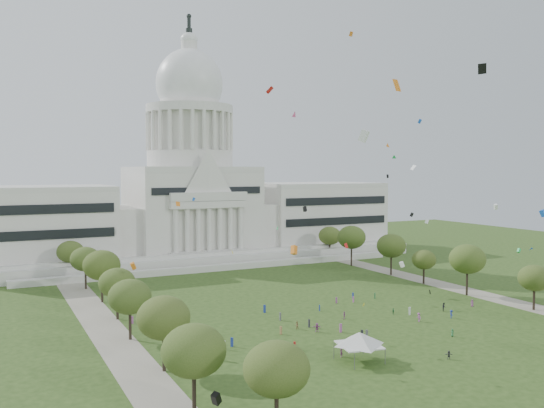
{
  "coord_description": "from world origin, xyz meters",
  "views": [
    {
      "loc": [
        -69.96,
        -94.43,
        33.32
      ],
      "look_at": [
        0.0,
        45.0,
        24.0
      ],
      "focal_mm": 38.0,
      "sensor_mm": 36.0,
      "label": 1
    }
  ],
  "objects": [
    {
      "name": "ground",
      "position": [
        0.0,
        0.0,
        0.0
      ],
      "size": [
        400.0,
        400.0,
        0.0
      ],
      "primitive_type": "plane",
      "color": "#294316",
      "rests_on": "ground"
    },
    {
      "name": "capitol",
      "position": [
        0.0,
        113.59,
        22.3
      ],
      "size": [
        160.0,
        64.5,
        91.3
      ],
      "color": "beige",
      "rests_on": "ground"
    },
    {
      "name": "path_left",
      "position": [
        -48.0,
        30.0,
        0.02
      ],
      "size": [
        8.0,
        160.0,
        0.04
      ],
      "primitive_type": "cube",
      "color": "gray",
      "rests_on": "ground"
    },
    {
      "name": "path_right",
      "position": [
        48.0,
        30.0,
        0.02
      ],
      "size": [
        8.0,
        160.0,
        0.04
      ],
      "primitive_type": "cube",
      "color": "gray",
      "rests_on": "ground"
    },
    {
      "name": "row_tree_l_0",
      "position": [
        -45.26,
        -21.68,
        8.95
      ],
      "size": [
        8.85,
        8.85,
        12.59
      ],
      "color": "black",
      "rests_on": "ground"
    },
    {
      "name": "row_tree_l_1",
      "position": [
        -44.07,
        -2.96,
        8.95
      ],
      "size": [
        8.86,
        8.86,
        12.59
      ],
      "color": "black",
      "rests_on": "ground"
    },
    {
      "name": "row_tree_r_1",
      "position": [
        46.22,
        -1.75,
        7.66
      ],
      "size": [
        7.58,
        7.58,
        10.78
      ],
      "color": "black",
      "rests_on": "ground"
    },
    {
      "name": "row_tree_l_2",
      "position": [
        -45.04,
        17.3,
        8.51
      ],
      "size": [
        8.42,
        8.42,
        11.97
      ],
      "color": "black",
      "rests_on": "ground"
    },
    {
      "name": "row_tree_r_2",
      "position": [
        44.17,
        17.44,
        9.66
      ],
      "size": [
        9.55,
        9.55,
        13.58
      ],
      "color": "black",
      "rests_on": "ground"
    },
    {
      "name": "row_tree_l_3",
      "position": [
        -44.09,
        33.92,
        8.21
      ],
      "size": [
        8.12,
        8.12,
        11.55
      ],
      "color": "black",
      "rests_on": "ground"
    },
    {
      "name": "row_tree_r_3",
      "position": [
        44.4,
        34.48,
        7.08
      ],
      "size": [
        7.01,
        7.01,
        9.98
      ],
      "color": "black",
      "rests_on": "ground"
    },
    {
      "name": "row_tree_l_4",
      "position": [
        -44.08,
        52.42,
        9.39
      ],
      "size": [
        9.29,
        9.29,
        13.21
      ],
      "color": "black",
      "rests_on": "ground"
    },
    {
      "name": "row_tree_r_4",
      "position": [
        44.76,
        50.04,
        9.29
      ],
      "size": [
        9.19,
        9.19,
        13.06
      ],
      "color": "black",
      "rests_on": "ground"
    },
    {
      "name": "row_tree_l_5",
      "position": [
        -45.22,
        71.01,
        8.42
      ],
      "size": [
        8.33,
        8.33,
        11.85
      ],
      "color": "black",
      "rests_on": "ground"
    },
    {
      "name": "row_tree_r_5",
      "position": [
        43.49,
        70.19,
        9.93
      ],
      "size": [
        9.82,
        9.82,
        13.96
      ],
      "color": "black",
      "rests_on": "ground"
    },
    {
      "name": "row_tree_l_6",
      "position": [
        -46.87,
        89.14,
        8.27
      ],
      "size": [
        8.19,
        8.19,
        11.64
      ],
      "color": "black",
      "rests_on": "ground"
    },
    {
      "name": "row_tree_r_6",
      "position": [
        45.96,
        88.13,
        8.51
      ],
      "size": [
        8.42,
        8.42,
        11.97
      ],
      "color": "black",
      "rests_on": "ground"
    },
    {
      "name": "near_tree_0",
      "position": [
        -38.0,
        -32.0,
        8.56
      ],
      "size": [
        8.47,
        8.47,
        12.04
      ],
      "color": "black",
      "rests_on": "ground"
    },
    {
      "name": "event_tent",
      "position": [
        -12.41,
        -13.53,
        4.11
      ],
      "size": [
        11.08,
        11.08,
        5.3
      ],
      "color": "#4C4C4C",
      "rests_on": "ground"
    },
    {
      "name": "person_0",
      "position": [
        35.76,
        7.38,
        0.86
      ],
      "size": [
        0.84,
        0.99,
        1.72
      ],
      "primitive_type": "imported",
      "rotation": [
        0.0,
        0.0,
        5.12
      ],
      "color": "#994C8C",
      "rests_on": "ground"
    },
    {
      "name": "person_2",
      "position": [
        26.37,
        7.03,
        1.01
      ],
      "size": [
        1.11,
        1.12,
        2.01
      ],
      "primitive_type": "imported",
      "rotation": [
        0.0,
        0.0,
        0.8
      ],
      "color": "#26262B",
      "rests_on": "ground"
    },
    {
      "name": "person_3",
      "position": [
        14.62,
        2.3,
        0.98
      ],
      "size": [
        0.76,
        1.32,
        1.97
      ],
      "primitive_type": "imported",
      "rotation": [
        0.0,
        0.0,
        4.63
      ],
      "color": "#994C8C",
      "rests_on": "ground"
    },
    {
      "name": "person_4",
      "position": [
        1.28,
        11.55,
        0.86
      ],
      "size": [
        0.89,
        1.14,
        1.71
      ],
      "primitive_type": "imported",
      "rotation": [
        0.0,
        0.0,
        4.32
      ],
      "color": "#994C8C",
      "rests_on": "ground"
    },
    {
      "name": "person_5",
      "position": [
        -9.52,
        5.42,
        0.95
      ],
      "size": [
        1.88,
        1.38,
        1.89
      ],
      "primitive_type": "imported",
      "rotation": [
        0.0,
        0.0,
        2.7
      ],
      "color": "#994C8C",
      "rests_on": "ground"
    },
    {
      "name": "person_6",
      "position": [
        13.04,
        -9.5,
        0.78
      ],
      "size": [
        0.7,
        0.88,
        1.56
      ],
      "primitive_type": "imported",
      "rotation": [
        0.0,
        0.0,
        1.87
      ],
      "color": "#33723F",
      "rests_on": "ground"
    },
    {
      "name": "person_7",
      "position": [
        -13.83,
        -10.08,
        0.98
      ],
      "size": [
        0.88,
        0.81,
        1.96
      ],
      "primitive_type": "imported",
      "rotation": [
        0.0,
        0.0,
        3.67
      ],
      "color": "#994C8C",
      "rests_on": "ground"
    },
    {
      "name": "person_8",
      "position": [
        -12.18,
        9.17,
        0.83
      ],
      "size": [
        0.87,
        0.62,
        1.65
      ],
      "primitive_type": "imported",
      "rotation": [
        0.0,
        0.0,
        2.98
      ],
      "color": "olive",
      "rests_on": "ground"
    },
    {
      "name": "person_9",
      "position": [
        23.18,
        1.28,
        0.93
      ],
      "size": [
        1.04,
        1.35,
        1.86
      ],
      "primitive_type": "imported",
      "rotation": [
        0.0,
        0.0,
        1.17
      ],
      "color": "navy",
      "rests_on": "ground"
    },
    {
      "name": "person_10",
      "position": [
        13.75,
        9.99,
        0.71
      ],
      "size": [
        0.57,
        0.89,
        1.43
      ],
      "primitive_type": "imported",
      "rotation": [
        0.0,
        0.0,
        1.44
      ],
      "color": "#33723F",
      "rests_on": "ground"
    },
    {
      "name": "person_11",
      "position": [
        2.42,
        -19.6,
        0.76
      ],
      "size": [
        1.5,
        1.22,
        1.53
      ],
      "primitive_type": "imported",
      "rotation": [
        0.0,
        0.0,
        2.59
      ],
      "color": "#4C4C51",
      "rests_on": "ground"
    },
    {
      "name": "distant_crowd",
      "position": [
        -13.95,
        12.3,
        0.83
      ],
      "size": [
        62.24,
        32.71,
        1.88
      ],
      "color": "silver",
      "rests_on": "ground"
    },
    {
      "name": "kite_swarm",
      "position": [
        -0.08,
        6.93,
        25.4
      ],
      "size": [
        87.35,
        109.18,
        55.19
      ],
      "color": "black",
      "rests_on": "ground"
    }
  ]
}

